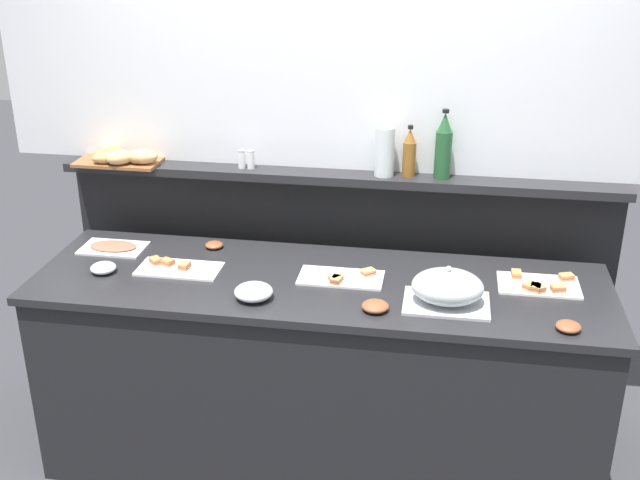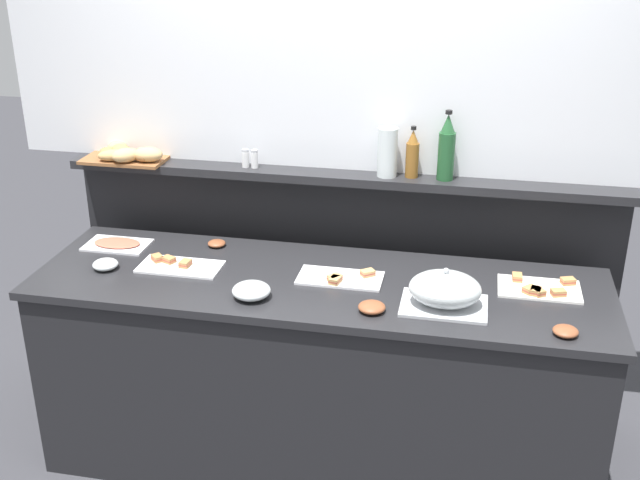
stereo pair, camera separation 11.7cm
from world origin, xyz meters
TOP-DOWN VIEW (x-y plane):
  - ground_plane at (0.00, 0.60)m, footprint 12.00×12.00m
  - buffet_counter at (0.00, 0.00)m, footprint 2.45×0.74m
  - back_ledge_unit at (0.00, 0.55)m, footprint 2.63×0.22m
  - upper_wall_panel at (0.00, 0.57)m, footprint 3.23×0.08m
  - sandwich_platter_front at (0.91, 0.09)m, footprint 0.34×0.21m
  - sandwich_platter_rear at (-0.63, 0.00)m, footprint 0.36×0.18m
  - sandwich_platter_side at (0.09, 0.03)m, footprint 0.36×0.19m
  - cold_cuts_platter at (-1.00, 0.17)m, footprint 0.29×0.18m
  - serving_cloche at (0.53, -0.14)m, footprint 0.34×0.24m
  - glass_bowl_large at (-0.94, -0.08)m, footprint 0.11×0.11m
  - glass_bowl_medium at (-0.23, -0.21)m, footprint 0.16×0.16m
  - condiment_bowl_red at (0.99, -0.27)m, footprint 0.09×0.09m
  - condiment_bowl_dark at (-0.54, 0.26)m, footprint 0.08×0.08m
  - condiment_bowl_teal at (0.26, -0.23)m, footprint 0.11×0.11m
  - vinegar_bottle_amber at (0.33, 0.48)m, footprint 0.06×0.06m
  - wine_bottle_green at (0.48, 0.48)m, footprint 0.08×0.08m
  - salt_shaker at (-0.45, 0.47)m, footprint 0.03×0.03m
  - pepper_shaker at (-0.41, 0.47)m, footprint 0.03×0.03m
  - bread_basket at (-1.03, 0.44)m, footprint 0.41×0.33m
  - water_carafe at (0.22, 0.47)m, footprint 0.09×0.09m

SIDE VIEW (x-z plane):
  - ground_plane at x=0.00m, z-range 0.00..0.00m
  - buffet_counter at x=0.00m, z-range 0.00..0.93m
  - back_ledge_unit at x=0.00m, z-range 0.03..1.29m
  - sandwich_platter_rear at x=-0.63m, z-range 0.92..0.95m
  - sandwich_platter_side at x=0.09m, z-range 0.92..0.95m
  - cold_cuts_platter at x=-1.00m, z-range 0.93..0.95m
  - sandwich_platter_front at x=0.91m, z-range 0.92..0.96m
  - condiment_bowl_dark at x=-0.54m, z-range 0.93..0.96m
  - condiment_bowl_red at x=0.99m, z-range 0.93..0.96m
  - condiment_bowl_teal at x=0.26m, z-range 0.93..0.97m
  - glass_bowl_large at x=-0.94m, z-range 0.93..0.97m
  - glass_bowl_medium at x=-0.23m, z-range 0.92..0.99m
  - serving_cloche at x=0.53m, z-range 0.92..1.09m
  - bread_basket at x=-1.03m, z-range 1.25..1.33m
  - salt_shaker at x=-0.45m, z-range 1.25..1.34m
  - pepper_shaker at x=-0.41m, z-range 1.25..1.34m
  - vinegar_bottle_amber at x=0.33m, z-range 1.24..1.48m
  - water_carafe at x=0.22m, z-range 1.25..1.48m
  - wine_bottle_green at x=0.48m, z-range 1.24..1.55m
  - upper_wall_panel at x=0.00m, z-range 1.25..2.60m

